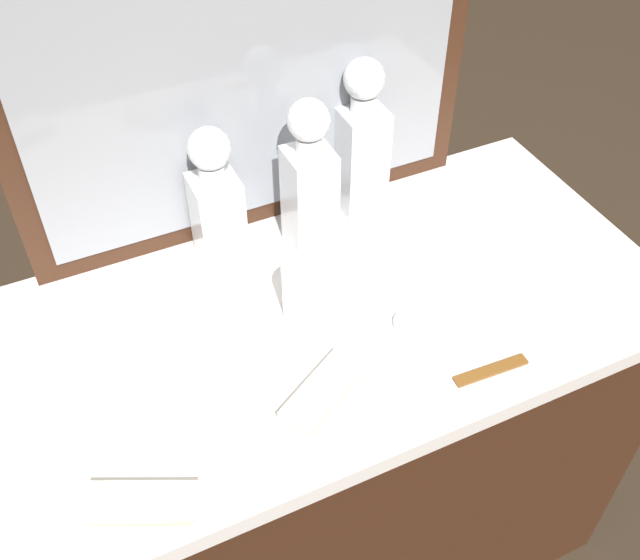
{
  "coord_description": "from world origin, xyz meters",
  "views": [
    {
      "loc": [
        -0.37,
        -0.79,
        1.77
      ],
      "look_at": [
        0.0,
        0.0,
        0.91
      ],
      "focal_mm": 42.05,
      "sensor_mm": 36.0,
      "label": 1
    }
  ],
  "objects_px": {
    "crystal_decanter_left": "(310,191)",
    "tortoiseshell_comb": "(491,370)",
    "crystal_decanter_rear": "(217,209)",
    "crystal_decanter_center": "(361,151)",
    "porcelain_dish": "(412,323)",
    "silver_brush_far_left": "(323,392)",
    "silver_brush_right": "(141,504)",
    "crystal_tumbler_rear": "(307,293)"
  },
  "relations": [
    {
      "from": "crystal_decanter_left",
      "to": "tortoiseshell_comb",
      "type": "bearing_deg",
      "value": -71.59
    },
    {
      "from": "crystal_decanter_rear",
      "to": "crystal_decanter_center",
      "type": "relative_size",
      "value": 0.87
    },
    {
      "from": "crystal_decanter_left",
      "to": "porcelain_dish",
      "type": "distance_m",
      "value": 0.29
    },
    {
      "from": "crystal_decanter_left",
      "to": "tortoiseshell_comb",
      "type": "relative_size",
      "value": 2.38
    },
    {
      "from": "silver_brush_far_left",
      "to": "porcelain_dish",
      "type": "distance_m",
      "value": 0.21
    },
    {
      "from": "silver_brush_far_left",
      "to": "porcelain_dish",
      "type": "height_order",
      "value": "silver_brush_far_left"
    },
    {
      "from": "silver_brush_far_left",
      "to": "tortoiseshell_comb",
      "type": "xyz_separation_m",
      "value": [
        0.26,
        -0.07,
        -0.01
      ]
    },
    {
      "from": "crystal_decanter_rear",
      "to": "tortoiseshell_comb",
      "type": "height_order",
      "value": "crystal_decanter_rear"
    },
    {
      "from": "crystal_decanter_left",
      "to": "porcelain_dish",
      "type": "xyz_separation_m",
      "value": [
        0.07,
        -0.26,
        -0.12
      ]
    },
    {
      "from": "tortoiseshell_comb",
      "to": "crystal_decanter_rear",
      "type": "bearing_deg",
      "value": 123.67
    },
    {
      "from": "crystal_decanter_left",
      "to": "crystal_decanter_center",
      "type": "xyz_separation_m",
      "value": [
        0.14,
        0.07,
        0.0
      ]
    },
    {
      "from": "silver_brush_far_left",
      "to": "tortoiseshell_comb",
      "type": "height_order",
      "value": "silver_brush_far_left"
    },
    {
      "from": "porcelain_dish",
      "to": "crystal_decanter_center",
      "type": "bearing_deg",
      "value": 78.08
    },
    {
      "from": "silver_brush_right",
      "to": "porcelain_dish",
      "type": "xyz_separation_m",
      "value": [
        0.5,
        0.13,
        -0.01
      ]
    },
    {
      "from": "silver_brush_far_left",
      "to": "porcelain_dish",
      "type": "bearing_deg",
      "value": 19.44
    },
    {
      "from": "silver_brush_right",
      "to": "crystal_decanter_center",
      "type": "bearing_deg",
      "value": 38.93
    },
    {
      "from": "crystal_tumbler_rear",
      "to": "silver_brush_far_left",
      "type": "bearing_deg",
      "value": -106.66
    },
    {
      "from": "crystal_decanter_center",
      "to": "silver_brush_far_left",
      "type": "bearing_deg",
      "value": -123.95
    },
    {
      "from": "crystal_decanter_left",
      "to": "silver_brush_right",
      "type": "height_order",
      "value": "crystal_decanter_left"
    },
    {
      "from": "porcelain_dish",
      "to": "tortoiseshell_comb",
      "type": "bearing_deg",
      "value": -65.09
    },
    {
      "from": "crystal_decanter_left",
      "to": "silver_brush_far_left",
      "type": "xyz_separation_m",
      "value": [
        -0.13,
        -0.33,
        -0.11
      ]
    },
    {
      "from": "crystal_decanter_left",
      "to": "silver_brush_far_left",
      "type": "distance_m",
      "value": 0.37
    },
    {
      "from": "crystal_tumbler_rear",
      "to": "silver_brush_right",
      "type": "relative_size",
      "value": 0.65
    },
    {
      "from": "crystal_tumbler_rear",
      "to": "porcelain_dish",
      "type": "relative_size",
      "value": 1.73
    },
    {
      "from": "tortoiseshell_comb",
      "to": "porcelain_dish",
      "type": "bearing_deg",
      "value": 114.91
    },
    {
      "from": "crystal_tumbler_rear",
      "to": "crystal_decanter_rear",
      "type": "bearing_deg",
      "value": 112.21
    },
    {
      "from": "crystal_decanter_rear",
      "to": "crystal_decanter_left",
      "type": "xyz_separation_m",
      "value": [
        0.16,
        -0.04,
        0.01
      ]
    },
    {
      "from": "silver_brush_far_left",
      "to": "tortoiseshell_comb",
      "type": "distance_m",
      "value": 0.27
    },
    {
      "from": "silver_brush_far_left",
      "to": "crystal_decanter_center",
      "type": "bearing_deg",
      "value": 56.05
    },
    {
      "from": "crystal_decanter_center",
      "to": "tortoiseshell_comb",
      "type": "relative_size",
      "value": 2.44
    },
    {
      "from": "silver_brush_right",
      "to": "crystal_tumbler_rear",
      "type": "bearing_deg",
      "value": 33.57
    },
    {
      "from": "tortoiseshell_comb",
      "to": "silver_brush_far_left",
      "type": "bearing_deg",
      "value": 165.27
    },
    {
      "from": "crystal_decanter_center",
      "to": "silver_brush_far_left",
      "type": "relative_size",
      "value": 1.93
    },
    {
      "from": "crystal_decanter_center",
      "to": "silver_brush_far_left",
      "type": "height_order",
      "value": "crystal_decanter_center"
    },
    {
      "from": "crystal_decanter_left",
      "to": "porcelain_dish",
      "type": "bearing_deg",
      "value": -75.3
    },
    {
      "from": "crystal_tumbler_rear",
      "to": "tortoiseshell_comb",
      "type": "distance_m",
      "value": 0.32
    },
    {
      "from": "crystal_decanter_left",
      "to": "porcelain_dish",
      "type": "relative_size",
      "value": 5.05
    },
    {
      "from": "crystal_decanter_rear",
      "to": "crystal_decanter_center",
      "type": "xyz_separation_m",
      "value": [
        0.3,
        0.03,
        0.02
      ]
    },
    {
      "from": "crystal_decanter_center",
      "to": "crystal_decanter_left",
      "type": "bearing_deg",
      "value": -153.84
    },
    {
      "from": "crystal_decanter_rear",
      "to": "crystal_decanter_center",
      "type": "height_order",
      "value": "crystal_decanter_center"
    },
    {
      "from": "porcelain_dish",
      "to": "tortoiseshell_comb",
      "type": "distance_m",
      "value": 0.15
    },
    {
      "from": "crystal_decanter_center",
      "to": "tortoiseshell_comb",
      "type": "xyz_separation_m",
      "value": [
        -0.0,
        -0.47,
        -0.13
      ]
    }
  ]
}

